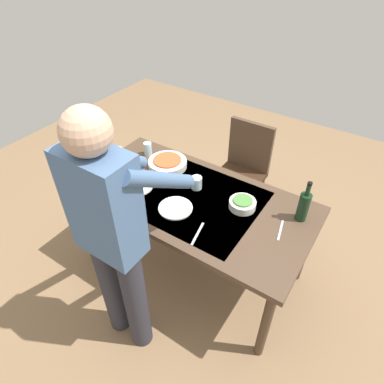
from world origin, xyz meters
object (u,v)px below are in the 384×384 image
Objects in this scene: wine_glass_right at (119,153)px; water_cup_near_left at (148,149)px; dining_table at (192,205)px; wine_glass_left at (132,201)px; side_bowl_salad at (243,204)px; dinner_plate_near at (137,186)px; water_cup_near_right at (196,183)px; chair_near at (243,166)px; water_cup_far_left at (81,179)px; person_server at (113,234)px; wine_bottle at (304,206)px; dinner_plate_far at (175,208)px; serving_bowl_pasta at (168,163)px.

wine_glass_right is 0.26m from water_cup_near_left.
wine_glass_left is (0.24, 0.34, 0.18)m from dining_table.
side_bowl_salad reaches higher than dinner_plate_near.
water_cup_near_left reaches higher than water_cup_near_right.
water_cup_far_left is (0.76, 1.13, 0.26)m from chair_near.
wine_glass_left is (0.20, -0.35, -0.12)m from person_server.
wine_glass_left is at bearing 30.54° from wine_bottle.
dinner_plate_far is (0.73, 0.37, -0.10)m from wine_bottle.
water_cup_near_right is at bearing 86.25° from chair_near.
chair_near is 3.07× the size of wine_bottle.
wine_glass_left reaches higher than water_cup_near_left.
dinner_plate_far is (0.04, 0.97, 0.21)m from chair_near.
person_server reaches higher than water_cup_near_right.
wine_bottle is at bearing 178.12° from water_cup_near_left.
wine_glass_right is at bearing 4.50° from side_bowl_salad.
water_cup_near_right is at bearing -90.55° from person_server.
water_cup_far_left reaches higher than dining_table.
chair_near is at bearing -131.70° from wine_glass_right.
water_cup_near_right is at bearing -114.51° from wine_glass_left.
chair_near is 0.99m from dinner_plate_far.
chair_near is at bearing -93.75° from water_cup_near_right.
chair_near is at bearing -137.75° from water_cup_near_left.
chair_near is at bearing -121.92° from serving_bowl_pasta.
person_server reaches higher than water_cup_near_left.
water_cup_near_right is (0.73, 0.10, -0.06)m from wine_bottle.
water_cup_near_left reaches higher than dinner_plate_near.
chair_near is 3.96× the size of dinner_plate_near.
side_bowl_salad is (-0.94, 0.15, -0.02)m from water_cup_near_left.
dining_table is 11.12× the size of wine_glass_right.
side_bowl_salad is at bearing 179.11° from water_cup_near_right.
wine_bottle is at bearing -163.09° from dining_table.
wine_bottle is 1.96× the size of wine_glass_left.
chair_near is 8.96× the size of water_cup_far_left.
dinner_plate_far is at bearing 144.21° from water_cup_near_left.
water_cup_near_right reaches higher than serving_bowl_pasta.
serving_bowl_pasta is at bearing -125.95° from water_cup_far_left.
serving_bowl_pasta is 1.30× the size of dinner_plate_near.
water_cup_near_left is at bearing -9.28° from side_bowl_salad.
water_cup_far_left is 0.44× the size of dinner_plate_near.
water_cup_near_right is 0.43m from dinner_plate_near.
water_cup_near_left is at bearing -23.03° from dining_table.
dining_table is at bearing -100.40° from dinner_plate_far.
chair_near is at bearing -113.79° from dinner_plate_near.
wine_glass_right is at bearing -15.02° from dinner_plate_far.
chair_near is 3.96× the size of dinner_plate_far.
side_bowl_salad is at bearing 16.98° from wine_bottle.
side_bowl_salad is (-1.08, -0.42, -0.02)m from water_cup_far_left.
dinner_plate_near is at bearing -58.10° from person_server.
wine_glass_left is 1.39× the size of water_cup_near_left.
person_server reaches higher than dinner_plate_far.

